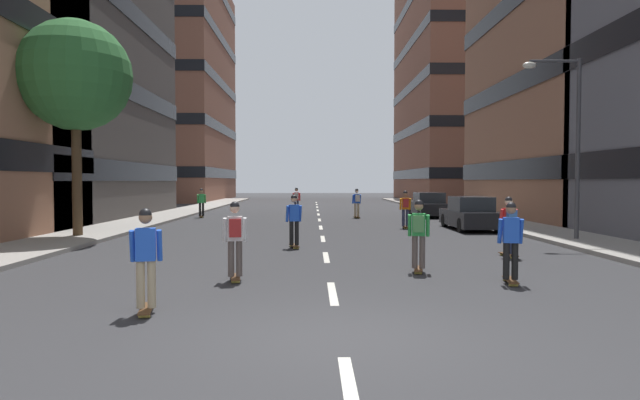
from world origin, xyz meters
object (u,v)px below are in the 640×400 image
object	(u,v)px
parked_car_near	(470,214)
parked_car_mid	(429,206)
skater_2	(357,201)
skater_9	(201,201)
skater_1	(509,223)
skater_5	(294,218)
streetlamp_right	(568,128)
skater_8	(296,199)
skater_4	(405,207)
skater_0	(146,255)
skater_3	(419,231)
skater_7	(235,236)
street_tree_near	(75,76)
skater_6	(511,239)

from	to	relation	value
parked_car_near	parked_car_mid	distance (m)	8.79
skater_2	skater_9	distance (m)	9.47
skater_1	skater_5	bearing A→B (deg)	160.15
streetlamp_right	skater_8	xyz separation A→B (m)	(-10.33, 17.59, -3.12)
skater_4	skater_5	size ratio (longest dim) A/B	1.00
skater_0	skater_3	distance (m)	6.73
skater_1	skater_0	bearing A→B (deg)	-142.75
skater_7	skater_1	bearing A→B (deg)	25.52
skater_0	skater_9	xyz separation A→B (m)	(-3.97, 23.70, 0.00)
skater_5	skater_7	size ratio (longest dim) A/B	1.00
street_tree_near	streetlamp_right	world-z (taller)	street_tree_near
parked_car_near	skater_7	distance (m)	15.35
skater_0	skater_2	size ratio (longest dim) A/B	1.00
parked_car_mid	skater_2	world-z (taller)	skater_2
streetlamp_right	skater_0	world-z (taller)	streetlamp_right
skater_1	skater_7	xyz separation A→B (m)	(-7.49, -3.58, 0.00)
street_tree_near	skater_0	bearing A→B (deg)	-61.89
streetlamp_right	skater_4	world-z (taller)	streetlamp_right
street_tree_near	skater_8	xyz separation A→B (m)	(7.98, 16.07, -5.23)
skater_1	skater_9	size ratio (longest dim) A/B	1.00
skater_0	skater_6	size ratio (longest dim) A/B	1.00
parked_car_near	skater_5	xyz separation A→B (m)	(-7.86, -6.57, 0.29)
skater_8	skater_9	size ratio (longest dim) A/B	1.00
parked_car_near	skater_1	size ratio (longest dim) A/B	2.47
parked_car_near	parked_car_mid	bearing A→B (deg)	90.00
skater_0	skater_4	size ratio (longest dim) A/B	1.00
skater_3	skater_9	bearing A→B (deg)	115.46
parked_car_mid	skater_7	distance (m)	23.06
skater_7	skater_9	xyz separation A→B (m)	(-5.05, 20.76, -0.03)
parked_car_near	skater_9	bearing A→B (deg)	149.34
street_tree_near	skater_3	xyz separation A→B (m)	(11.69, -7.75, -5.23)
skater_9	parked_car_near	bearing A→B (deg)	-30.66
parked_car_near	skater_2	xyz separation A→B (m)	(-4.57, 7.73, 0.32)
skater_5	streetlamp_right	bearing A→B (deg)	8.11
parked_car_near	skater_3	bearing A→B (deg)	-112.17
street_tree_near	skater_0	world-z (taller)	street_tree_near
skater_1	skater_2	bearing A→B (deg)	100.52
street_tree_near	skater_7	bearing A→B (deg)	-50.15
skater_0	skater_5	xyz separation A→B (m)	(2.20, 8.82, 0.00)
skater_0	parked_car_near	bearing A→B (deg)	56.84
skater_6	skater_4	bearing A→B (deg)	89.71
skater_1	skater_3	xyz separation A→B (m)	(-3.16, -2.52, 0.00)
skater_5	skater_0	bearing A→B (deg)	-103.98
streetlamp_right	skater_7	xyz separation A→B (m)	(-10.96, -7.28, -3.12)
skater_0	skater_3	xyz separation A→B (m)	(5.41, 4.00, 0.03)
street_tree_near	skater_4	bearing A→B (deg)	17.93
skater_2	skater_8	distance (m)	6.03
skater_1	skater_3	distance (m)	4.04
skater_7	skater_6	bearing A→B (deg)	-4.02
skater_0	skater_4	distance (m)	17.64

